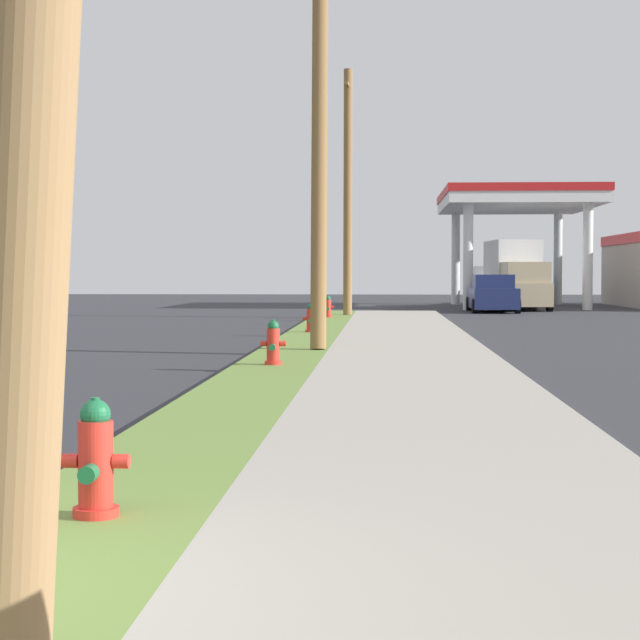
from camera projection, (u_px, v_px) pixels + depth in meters
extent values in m
cube|color=#A8A093|center=(499.00, 628.00, 4.93)|extent=(3.20, 80.00, 0.12)
cylinder|color=red|center=(96.00, 512.00, 6.92)|extent=(0.29, 0.29, 0.06)
cylinder|color=red|center=(96.00, 469.00, 6.91)|extent=(0.22, 0.22, 0.60)
sphere|color=#196038|center=(95.00, 414.00, 6.89)|extent=(0.19, 0.19, 0.19)
cylinder|color=#196038|center=(95.00, 402.00, 6.89)|extent=(0.06, 0.06, 0.05)
cylinder|color=red|center=(70.00, 461.00, 6.91)|extent=(0.10, 0.09, 0.09)
cylinder|color=red|center=(121.00, 461.00, 6.90)|extent=(0.10, 0.09, 0.09)
cylinder|color=#196038|center=(89.00, 474.00, 6.74)|extent=(0.11, 0.12, 0.11)
cylinder|color=red|center=(273.00, 363.00, 18.39)|extent=(0.29, 0.29, 0.06)
cylinder|color=red|center=(273.00, 347.00, 18.38)|extent=(0.22, 0.22, 0.60)
sphere|color=#196038|center=(273.00, 326.00, 18.37)|extent=(0.19, 0.19, 0.19)
cylinder|color=#196038|center=(273.00, 321.00, 18.36)|extent=(0.06, 0.06, 0.05)
cylinder|color=red|center=(264.00, 344.00, 18.39)|extent=(0.10, 0.09, 0.09)
cylinder|color=red|center=(283.00, 344.00, 18.37)|extent=(0.10, 0.09, 0.09)
cylinder|color=#196038|center=(272.00, 347.00, 18.21)|extent=(0.11, 0.12, 0.11)
cylinder|color=red|center=(311.00, 331.00, 28.55)|extent=(0.29, 0.29, 0.06)
cylinder|color=red|center=(311.00, 320.00, 28.54)|extent=(0.22, 0.22, 0.60)
sphere|color=#196038|center=(311.00, 307.00, 28.53)|extent=(0.19, 0.19, 0.19)
cylinder|color=#196038|center=(311.00, 304.00, 28.53)|extent=(0.06, 0.06, 0.05)
cylinder|color=red|center=(305.00, 318.00, 28.55)|extent=(0.10, 0.09, 0.09)
cylinder|color=red|center=(317.00, 319.00, 28.53)|extent=(0.10, 0.09, 0.09)
cylinder|color=#196038|center=(310.00, 321.00, 28.37)|extent=(0.11, 0.12, 0.11)
cylinder|color=red|center=(328.00, 316.00, 38.11)|extent=(0.29, 0.29, 0.06)
cylinder|color=red|center=(328.00, 308.00, 38.09)|extent=(0.22, 0.22, 0.60)
sphere|color=#196038|center=(328.00, 299.00, 38.08)|extent=(0.19, 0.19, 0.19)
cylinder|color=#196038|center=(328.00, 296.00, 38.08)|extent=(0.06, 0.06, 0.05)
cylinder|color=red|center=(323.00, 307.00, 38.10)|extent=(0.10, 0.09, 0.09)
cylinder|color=red|center=(333.00, 307.00, 38.08)|extent=(0.10, 0.09, 0.09)
cylinder|color=#196038|center=(328.00, 309.00, 37.92)|extent=(0.11, 0.12, 0.11)
cylinder|color=olive|center=(320.00, 90.00, 22.23)|extent=(0.34, 1.20, 10.38)
cylinder|color=olive|center=(348.00, 192.00, 40.20)|extent=(0.35, 0.49, 8.89)
cube|color=olive|center=(348.00, 86.00, 40.11)|extent=(0.21, 1.40, 0.12)
cylinder|color=silver|center=(468.00, 257.00, 49.29)|extent=(0.44, 0.44, 4.72)
cylinder|color=silver|center=(588.00, 257.00, 48.99)|extent=(0.44, 0.44, 4.72)
cylinder|color=silver|center=(456.00, 259.00, 57.68)|extent=(0.44, 0.44, 4.72)
cylinder|color=silver|center=(558.00, 259.00, 57.39)|extent=(0.44, 0.44, 4.72)
cube|color=white|center=(517.00, 204.00, 53.23)|extent=(7.06, 10.21, 0.50)
cube|color=red|center=(517.00, 195.00, 53.21)|extent=(7.16, 10.31, 0.36)
cube|color=#47474C|center=(527.00, 292.00, 49.21)|extent=(0.70, 1.10, 1.60)
cube|color=#47474C|center=(506.00, 289.00, 57.60)|extent=(0.70, 1.10, 1.60)
cube|color=red|center=(632.00, 238.00, 52.99)|extent=(0.50, 12.81, 0.50)
cube|color=#197075|center=(523.00, 293.00, 56.86)|extent=(2.12, 4.61, 0.85)
cube|color=#197075|center=(523.00, 280.00, 56.61)|extent=(1.74, 2.13, 0.56)
cylinder|color=black|center=(505.00, 298.00, 58.67)|extent=(0.26, 0.61, 0.60)
cylinder|color=black|center=(538.00, 298.00, 58.45)|extent=(0.26, 0.61, 0.60)
cylinder|color=black|center=(507.00, 300.00, 55.30)|extent=(0.26, 0.61, 0.60)
cylinder|color=black|center=(543.00, 300.00, 55.08)|extent=(0.26, 0.61, 0.60)
cube|color=navy|center=(492.00, 298.00, 46.53)|extent=(1.85, 4.51, 0.85)
cube|color=navy|center=(493.00, 281.00, 46.28)|extent=(1.61, 2.03, 0.56)
cylinder|color=black|center=(469.00, 304.00, 48.30)|extent=(0.22, 0.60, 0.60)
cylinder|color=black|center=(509.00, 304.00, 48.19)|extent=(0.22, 0.60, 0.60)
cylinder|color=black|center=(475.00, 306.00, 44.91)|extent=(0.22, 0.60, 0.60)
cylinder|color=black|center=(518.00, 306.00, 44.80)|extent=(0.22, 0.60, 0.60)
cube|color=tan|center=(515.00, 294.00, 49.70)|extent=(2.49, 6.53, 1.00)
cube|color=white|center=(512.00, 262.00, 50.41)|extent=(2.26, 4.11, 1.90)
cube|color=tan|center=(525.00, 273.00, 47.62)|extent=(1.99, 2.18, 0.90)
cylinder|color=black|center=(550.00, 303.00, 47.09)|extent=(0.28, 0.77, 0.76)
cylinder|color=black|center=(505.00, 303.00, 47.05)|extent=(0.28, 0.77, 0.76)
cylinder|color=black|center=(524.00, 300.00, 52.38)|extent=(0.28, 0.77, 0.76)
cylinder|color=black|center=(484.00, 300.00, 52.35)|extent=(0.28, 0.77, 0.76)
cube|color=#BCBCC1|center=(493.00, 292.00, 53.38)|extent=(2.12, 5.44, 1.00)
cube|color=#BCBCC1|center=(491.00, 274.00, 54.32)|extent=(1.88, 2.09, 0.76)
cube|color=#BCBCC1|center=(496.00, 280.00, 52.17)|extent=(1.94, 2.96, 0.24)
cylinder|color=black|center=(469.00, 298.00, 55.58)|extent=(0.24, 0.76, 0.76)
cylinder|color=black|center=(507.00, 298.00, 55.51)|extent=(0.24, 0.76, 0.76)
cylinder|color=black|center=(478.00, 300.00, 51.28)|extent=(0.24, 0.76, 0.76)
cylinder|color=black|center=(520.00, 300.00, 51.22)|extent=(0.24, 0.76, 0.76)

